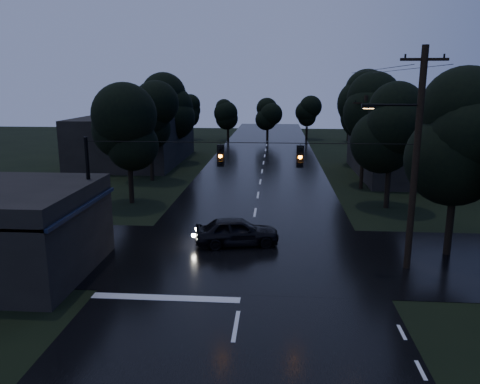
# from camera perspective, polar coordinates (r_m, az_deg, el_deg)

# --- Properties ---
(main_road) EXTENTS (12.00, 120.00, 0.02)m
(main_road) POSITION_cam_1_polar(r_m,az_deg,el_deg) (40.91, 2.49, 1.23)
(main_road) COLOR black
(main_road) RESTS_ON ground
(cross_street) EXTENTS (60.00, 9.00, 0.02)m
(cross_street) POSITION_cam_1_polar(r_m,az_deg,el_deg) (23.60, 0.96, -7.78)
(cross_street) COLOR black
(cross_street) RESTS_ON ground
(building_far_right) EXTENTS (10.00, 14.00, 4.40)m
(building_far_right) POSITION_cam_1_polar(r_m,az_deg,el_deg) (46.22, 20.38, 4.57)
(building_far_right) COLOR black
(building_far_right) RESTS_ON ground
(building_far_left) EXTENTS (10.00, 16.00, 5.00)m
(building_far_left) POSITION_cam_1_polar(r_m,az_deg,el_deg) (52.63, -12.60, 6.35)
(building_far_left) COLOR black
(building_far_left) RESTS_ON ground
(utility_pole_main) EXTENTS (3.50, 0.30, 10.00)m
(utility_pole_main) POSITION_cam_1_polar(r_m,az_deg,el_deg) (22.10, 20.45, 4.08)
(utility_pole_main) COLOR black
(utility_pole_main) RESTS_ON ground
(utility_pole_far) EXTENTS (2.00, 0.30, 7.50)m
(utility_pole_far) POSITION_cam_1_polar(r_m,az_deg,el_deg) (38.91, 14.82, 5.98)
(utility_pole_far) COLOR black
(utility_pole_far) RESTS_ON ground
(anchor_pole_left) EXTENTS (0.18, 0.18, 6.00)m
(anchor_pole_left) POSITION_cam_1_polar(r_m,az_deg,el_deg) (23.41, -17.82, -0.90)
(anchor_pole_left) COLOR black
(anchor_pole_left) RESTS_ON ground
(span_signals) EXTENTS (15.00, 0.37, 1.12)m
(span_signals) POSITION_cam_1_polar(r_m,az_deg,el_deg) (21.25, 2.35, 4.52)
(span_signals) COLOR black
(span_signals) RESTS_ON ground
(tree_corner_near) EXTENTS (4.48, 4.48, 9.44)m
(tree_corner_near) POSITION_cam_1_polar(r_m,az_deg,el_deg) (24.72, 25.14, 6.26)
(tree_corner_near) COLOR black
(tree_corner_near) RESTS_ON ground
(tree_left_a) EXTENTS (3.92, 3.92, 8.26)m
(tree_left_a) POSITION_cam_1_polar(r_m,az_deg,el_deg) (33.78, -13.49, 7.37)
(tree_left_a) COLOR black
(tree_left_a) RESTS_ON ground
(tree_left_b) EXTENTS (4.20, 4.20, 8.85)m
(tree_left_b) POSITION_cam_1_polar(r_m,az_deg,el_deg) (41.56, -10.95, 9.02)
(tree_left_b) COLOR black
(tree_left_b) RESTS_ON ground
(tree_left_c) EXTENTS (4.48, 4.48, 9.44)m
(tree_left_c) POSITION_cam_1_polar(r_m,az_deg,el_deg) (51.37, -8.67, 10.26)
(tree_left_c) COLOR black
(tree_left_c) RESTS_ON ground
(tree_right_a) EXTENTS (4.20, 4.20, 8.85)m
(tree_right_a) POSITION_cam_1_polar(r_m,az_deg,el_deg) (33.04, 18.03, 7.62)
(tree_right_a) COLOR black
(tree_right_a) RESTS_ON ground
(tree_right_b) EXTENTS (4.48, 4.48, 9.44)m
(tree_right_b) POSITION_cam_1_polar(r_m,az_deg,el_deg) (40.93, 16.31, 9.20)
(tree_right_b) COLOR black
(tree_right_b) RESTS_ON ground
(tree_right_c) EXTENTS (4.76, 4.76, 10.03)m
(tree_right_c) POSITION_cam_1_polar(r_m,az_deg,el_deg) (50.84, 14.73, 10.39)
(tree_right_c) COLOR black
(tree_right_c) RESTS_ON ground
(car) EXTENTS (4.70, 2.60, 1.51)m
(car) POSITION_cam_1_polar(r_m,az_deg,el_deg) (24.89, -0.37, -4.80)
(car) COLOR black
(car) RESTS_ON ground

